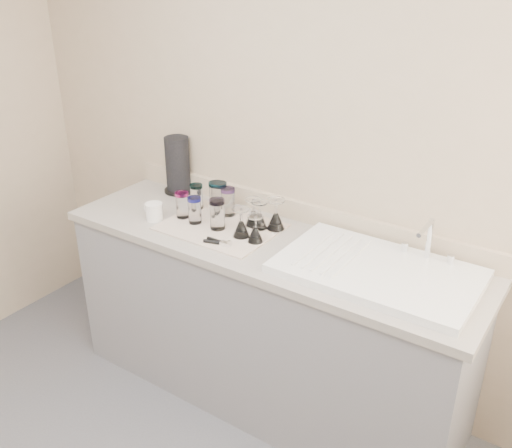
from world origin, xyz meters
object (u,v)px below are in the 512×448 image
Objects in this scene: tumbler_teal at (197,196)px; goblet_back_right at (276,219)px; tumbler_blue at (195,210)px; goblet_extra at (259,219)px; tumbler_purple at (228,201)px; tumbler_cyan at (216,196)px; white_mug at (154,211)px; tumbler_extra at (220,197)px; paper_towel_roll at (178,165)px; tumbler_lavender at (217,214)px; goblet_front_right at (255,233)px; can_opener at (218,242)px; sink_unit at (378,270)px; tumbler_magenta at (182,205)px; goblet_back_left at (253,216)px; goblet_front_left at (241,227)px.

goblet_back_right reaches higher than tumbler_teal.
goblet_extra reaches higher than tumbler_blue.
tumbler_blue is (-0.08, -0.17, -0.01)m from tumbler_purple.
white_mug is (-0.20, -0.26, -0.04)m from tumbler_cyan.
paper_towel_roll is at bearing 164.82° from tumbler_extra.
tumbler_lavender is 0.98× the size of tumbler_extra.
can_opener is at bearing -137.85° from goblet_front_right.
tumbler_teal is (-1.05, 0.09, 0.06)m from sink_unit.
tumbler_cyan is 1.15× the size of tumbler_magenta.
white_mug is 0.40× the size of paper_towel_roll.
tumbler_magenta is 1.07× the size of white_mug.
goblet_back_right is 0.73m from paper_towel_roll.
paper_towel_roll reaches higher than goblet_back_left.
goblet_front_left is 0.12m from goblet_extra.
paper_towel_roll reaches higher than goblet_front_right.
tumbler_extra is at bearing 166.54° from tumbler_purple.
tumbler_magenta is 0.09m from tumbler_blue.
paper_towel_roll is (-0.71, 0.28, 0.10)m from goblet_front_right.
paper_towel_roll is (-0.25, 0.27, 0.08)m from tumbler_magenta.
tumbler_cyan reaches higher than goblet_front_left.
goblet_back_left is at bearing -0.62° from tumbler_teal.
white_mug is at bearing -157.46° from goblet_back_right.
goblet_front_left is 0.14m from can_opener.
goblet_front_right is (0.35, -0.18, -0.03)m from tumbler_extra.
tumbler_purple is at bearing 40.93° from tumbler_magenta.
tumbler_blue is at bearing -177.18° from sink_unit.
goblet_back_right is at bearing 59.91° from goblet_front_left.
tumbler_cyan is 1.06× the size of tumbler_purple.
sink_unit reaches higher than goblet_back_left.
tumbler_extra is at bearing 18.82° from tumbler_teal.
sink_unit reaches higher than tumbler_magenta.
goblet_back_right is 1.11× the size of goblet_extra.
goblet_back_left reaches higher than tumbler_blue.
goblet_extra is at bearing -10.67° from tumbler_extra.
tumbler_blue is 0.29m from goblet_back_left.
goblet_extra is 1.10× the size of white_mug.
goblet_front_right is at bearing -0.36° from tumbler_blue.
goblet_extra is (0.04, -0.01, -0.00)m from goblet_back_left.
goblet_back_left is 0.26m from can_opener.
goblet_front_right is 1.04× the size of white_mug.
tumbler_cyan is at bearing 169.76° from tumbler_purple.
can_opener is at bearing -52.08° from tumbler_lavender.
tumbler_purple is at bearing 118.08° from can_opener.
tumbler_purple reaches higher than goblet_back_left.
goblet_front_left is at bearing -33.97° from tumbler_extra.
goblet_front_left is (-0.09, -0.16, -0.00)m from goblet_back_right.
tumbler_extra is 1.12× the size of goblet_extra.
tumbler_magenta is at bearing -117.90° from tumbler_cyan.
tumbler_magenta is at bearing 171.04° from tumbler_blue.
tumbler_cyan is 0.41m from goblet_front_right.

